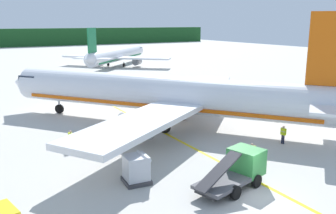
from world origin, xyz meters
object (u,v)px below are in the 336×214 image
Objects in this scene: airliner_foreground at (166,95)px; cargo_container_near at (137,169)px; crew_loader_left at (252,152)px; crew_loader_right at (283,133)px; airliner_mid_apron at (117,55)px; service_truck_baggage at (239,169)px; crew_marshaller at (71,138)px.

airliner_foreground is 16.54× the size of cargo_container_near.
crew_loader_left is 0.97× the size of crew_loader_right.
crew_loader_left is at bearing -88.03° from airliner_foreground.
cargo_container_near is at bearing -111.38° from airliner_mid_apron.
airliner_foreground reaches higher than cargo_container_near.
cargo_container_near is 1.24× the size of crew_loader_right.
crew_loader_left is at bearing -103.49° from airliner_mid_apron.
airliner_mid_apron is at bearing 74.20° from service_truck_baggage.
service_truck_baggage reaches higher than crew_loader_right.
airliner_foreground is 55.38m from airliner_mid_apron.
airliner_foreground is 21.04× the size of crew_loader_left.
crew_loader_right is (6.24, -10.71, -2.38)m from airliner_foreground.
airliner_mid_apron is at bearing 81.11° from crew_loader_right.
airliner_foreground reaches higher than crew_marshaller.
crew_loader_right is (5.80, 2.08, 0.03)m from crew_loader_left.
service_truck_baggage is at bearing -105.80° from airliner_mid_apron.
crew_marshaller is (-27.24, -55.18, -1.77)m from airliner_mid_apron.
crew_loader_right is at bearing -59.74° from airliner_foreground.
airliner_foreground is 20.46× the size of crew_marshaller.
airliner_mid_apron is 64.46m from crew_loader_right.
crew_loader_left is at bearing -42.62° from crew_marshaller.
crew_loader_left is at bearing 35.00° from service_truck_baggage.
airliner_mid_apron is 67.63m from crew_loader_left.
crew_loader_left is (-15.77, -65.74, -1.80)m from airliner_mid_apron.
cargo_container_near is at bearing -128.26° from airliner_foreground.
crew_marshaller is (-11.03, -2.23, -2.38)m from airliner_foreground.
airliner_foreground is 20.51× the size of crew_loader_right.
cargo_container_near is (-25.20, -64.35, -1.78)m from airliner_mid_apron.
service_truck_baggage reaches higher than crew_loader_left.
service_truck_baggage is 3.59× the size of crew_marshaller.
cargo_container_near is 1.24× the size of crew_marshaller.
service_truck_baggage is 7.05m from cargo_container_near.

